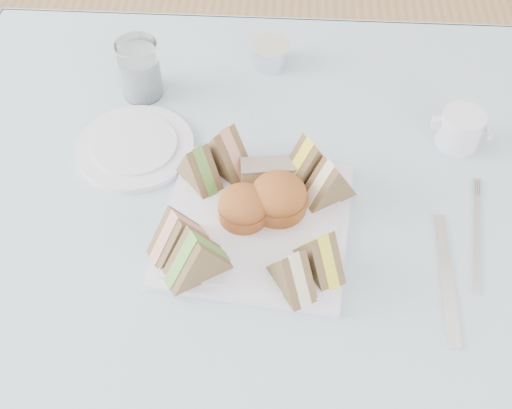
# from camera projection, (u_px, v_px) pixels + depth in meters

# --- Properties ---
(table) EXTENTS (0.90, 0.90, 0.74)m
(table) POSITION_uv_depth(u_px,v_px,m) (244.00, 345.00, 1.22)
(table) COLOR brown
(table) RESTS_ON floor
(tablecloth) EXTENTS (1.02, 1.02, 0.01)m
(tablecloth) POSITION_uv_depth(u_px,v_px,m) (240.00, 226.00, 0.93)
(tablecloth) COLOR #A9C0D5
(tablecloth) RESTS_ON table
(serving_plate) EXTENTS (0.29, 0.29, 0.01)m
(serving_plate) POSITION_uv_depth(u_px,v_px,m) (256.00, 224.00, 0.92)
(serving_plate) COLOR white
(serving_plate) RESTS_ON tablecloth
(sandwich_fl_a) EXTENTS (0.09, 0.08, 0.08)m
(sandwich_fl_a) POSITION_uv_depth(u_px,v_px,m) (178.00, 231.00, 0.86)
(sandwich_fl_a) COLOR brown
(sandwich_fl_a) RESTS_ON serving_plate
(sandwich_fl_b) EXTENTS (0.10, 0.08, 0.08)m
(sandwich_fl_b) POSITION_uv_depth(u_px,v_px,m) (196.00, 254.00, 0.83)
(sandwich_fl_b) COLOR brown
(sandwich_fl_b) RESTS_ON serving_plate
(sandwich_fr_a) EXTENTS (0.07, 0.09, 0.07)m
(sandwich_fr_a) POSITION_uv_depth(u_px,v_px,m) (320.00, 251.00, 0.84)
(sandwich_fr_a) COLOR brown
(sandwich_fr_a) RESTS_ON serving_plate
(sandwich_fr_b) EXTENTS (0.07, 0.09, 0.07)m
(sandwich_fr_b) POSITION_uv_depth(u_px,v_px,m) (292.00, 269.00, 0.82)
(sandwich_fr_b) COLOR brown
(sandwich_fr_b) RESTS_ON serving_plate
(sandwich_bl_a) EXTENTS (0.08, 0.08, 0.07)m
(sandwich_bl_a) POSITION_uv_depth(u_px,v_px,m) (198.00, 165.00, 0.94)
(sandwich_bl_a) COLOR brown
(sandwich_bl_a) RESTS_ON serving_plate
(sandwich_bl_b) EXTENTS (0.10, 0.09, 0.08)m
(sandwich_bl_b) POSITION_uv_depth(u_px,v_px,m) (225.00, 149.00, 0.95)
(sandwich_bl_b) COLOR brown
(sandwich_bl_b) RESTS_ON serving_plate
(sandwich_br_a) EXTENTS (0.09, 0.08, 0.07)m
(sandwich_br_a) POSITION_uv_depth(u_px,v_px,m) (329.00, 180.00, 0.92)
(sandwich_br_a) COLOR brown
(sandwich_br_a) RESTS_ON serving_plate
(sandwich_br_b) EXTENTS (0.10, 0.08, 0.08)m
(sandwich_br_b) POSITION_uv_depth(u_px,v_px,m) (309.00, 159.00, 0.94)
(sandwich_br_b) COLOR brown
(sandwich_br_b) RESTS_ON serving_plate
(scone_left) EXTENTS (0.08, 0.08, 0.05)m
(scone_left) POSITION_uv_depth(u_px,v_px,m) (243.00, 206.00, 0.90)
(scone_left) COLOR #A54F26
(scone_left) RESTS_ON serving_plate
(scone_right) EXTENTS (0.10, 0.10, 0.05)m
(scone_right) POSITION_uv_depth(u_px,v_px,m) (279.00, 197.00, 0.91)
(scone_right) COLOR #A54F26
(scone_right) RESTS_ON serving_plate
(pastry_slice) EXTENTS (0.08, 0.04, 0.04)m
(pastry_slice) POSITION_uv_depth(u_px,v_px,m) (268.00, 172.00, 0.95)
(pastry_slice) COLOR beige
(pastry_slice) RESTS_ON serving_plate
(side_plate) EXTENTS (0.20, 0.20, 0.01)m
(side_plate) POSITION_uv_depth(u_px,v_px,m) (135.00, 147.00, 1.02)
(side_plate) COLOR white
(side_plate) RESTS_ON tablecloth
(water_glass) EXTENTS (0.07, 0.07, 0.10)m
(water_glass) POSITION_uv_depth(u_px,v_px,m) (140.00, 69.00, 1.07)
(water_glass) COLOR white
(water_glass) RESTS_ON tablecloth
(tea_strainer) EXTENTS (0.09, 0.09, 0.04)m
(tea_strainer) POSITION_uv_depth(u_px,v_px,m) (270.00, 55.00, 1.14)
(tea_strainer) COLOR silver
(tea_strainer) RESTS_ON tablecloth
(knife) EXTENTS (0.02, 0.21, 0.00)m
(knife) POSITION_uv_depth(u_px,v_px,m) (446.00, 277.00, 0.87)
(knife) COLOR silver
(knife) RESTS_ON tablecloth
(fork) EXTENTS (0.04, 0.17, 0.00)m
(fork) POSITION_uv_depth(u_px,v_px,m) (476.00, 242.00, 0.91)
(fork) COLOR silver
(fork) RESTS_ON tablecloth
(creamer_jug) EXTENTS (0.07, 0.07, 0.06)m
(creamer_jug) POSITION_uv_depth(u_px,v_px,m) (460.00, 129.00, 1.01)
(creamer_jug) COLOR white
(creamer_jug) RESTS_ON tablecloth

